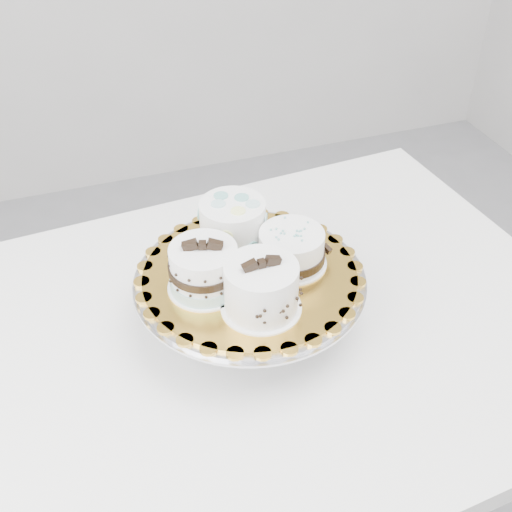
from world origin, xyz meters
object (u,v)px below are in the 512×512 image
object	(u,v)px
cake_stand	(250,290)
cake_ribbon	(292,249)
cake_dots	(233,223)
cake_swirl	(261,289)
cake_banded	(204,270)
cake_board	(250,274)
table	(227,370)

from	to	relation	value
cake_stand	cake_ribbon	size ratio (longest dim) A/B	2.71
cake_dots	cake_ribbon	world-z (taller)	cake_dots
cake_stand	cake_dots	xyz separation A→B (m)	(-0.00, 0.08, 0.07)
cake_swirl	cake_banded	bearing A→B (deg)	130.94
cake_dots	cake_board	bearing A→B (deg)	-66.69
cake_stand	cake_banded	xyz separation A→B (m)	(-0.07, -0.01, 0.07)
table	cake_banded	distance (m)	0.22
cake_dots	cake_ribbon	bearing A→B (deg)	-25.85
cake_stand	cake_board	distance (m)	0.03
table	cake_swirl	bearing A→B (deg)	-63.45
table	cake_stand	bearing A→B (deg)	14.60
cake_stand	cake_banded	distance (m)	0.10
cake_ribbon	cake_dots	bearing A→B (deg)	107.44
table	cake_ribbon	world-z (taller)	cake_ribbon
cake_board	cake_swirl	size ratio (longest dim) A/B	2.82
cake_stand	cake_swirl	distance (m)	0.10
table	cake_ribbon	distance (m)	0.24
cake_banded	cake_swirl	bearing A→B (deg)	-29.98
cake_banded	cake_dots	bearing A→B (deg)	68.75
cake_swirl	cake_ribbon	xyz separation A→B (m)	(0.08, 0.08, -0.01)
table	cake_banded	xyz separation A→B (m)	(-0.03, 0.01, 0.21)
cake_swirl	cake_banded	xyz separation A→B (m)	(-0.06, 0.07, -0.00)
cake_ribbon	cake_banded	bearing A→B (deg)	160.38
cake_swirl	cake_dots	xyz separation A→B (m)	(0.01, 0.16, 0.00)
cake_board	cake_banded	bearing A→B (deg)	-173.19
cake_stand	cake_board	size ratio (longest dim) A/B	1.09
cake_board	cake_dots	distance (m)	0.09
cake_board	cake_ribbon	size ratio (longest dim) A/B	2.49
cake_stand	cake_ribbon	xyz separation A→B (m)	(0.07, 0.00, 0.06)
cake_banded	table	bearing A→B (deg)	1.61
table	cake_board	distance (m)	0.19
cake_board	cake_banded	distance (m)	0.08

